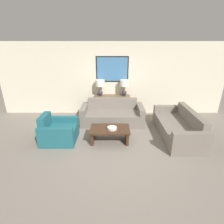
{
  "coord_description": "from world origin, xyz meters",
  "views": [
    {
      "loc": [
        -0.01,
        -4.04,
        2.59
      ],
      "look_at": [
        -0.02,
        0.86,
        0.65
      ],
      "focal_mm": 28.0,
      "sensor_mm": 36.0,
      "label": 1
    }
  ],
  "objects_px": {
    "table_lamp_right": "(125,85)",
    "couch_by_side": "(179,128)",
    "couch_by_back_wall": "(113,115)",
    "coffee_table": "(110,132)",
    "armchair_near_back_wall": "(59,132)",
    "console_table": "(113,106)",
    "table_lamp_left": "(101,85)",
    "decorative_bowl": "(112,128)"
  },
  "relations": [
    {
      "from": "table_lamp_right",
      "to": "couch_by_side",
      "type": "distance_m",
      "value": 2.39
    },
    {
      "from": "couch_by_back_wall",
      "to": "couch_by_side",
      "type": "xyz_separation_m",
      "value": [
        1.94,
        -0.95,
        0.0
      ]
    },
    {
      "from": "coffee_table",
      "to": "armchair_near_back_wall",
      "type": "bearing_deg",
      "value": 177.41
    },
    {
      "from": "console_table",
      "to": "armchair_near_back_wall",
      "type": "xyz_separation_m",
      "value": [
        -1.52,
        -1.88,
        -0.11
      ]
    },
    {
      "from": "console_table",
      "to": "table_lamp_left",
      "type": "xyz_separation_m",
      "value": [
        -0.44,
        -0.0,
        0.78
      ]
    },
    {
      "from": "coffee_table",
      "to": "decorative_bowl",
      "type": "bearing_deg",
      "value": -39.85
    },
    {
      "from": "table_lamp_left",
      "to": "coffee_table",
      "type": "height_order",
      "value": "table_lamp_left"
    },
    {
      "from": "console_table",
      "to": "couch_by_side",
      "type": "xyz_separation_m",
      "value": [
        1.94,
        -1.63,
        -0.11
      ]
    },
    {
      "from": "console_table",
      "to": "decorative_bowl",
      "type": "height_order",
      "value": "console_table"
    },
    {
      "from": "console_table",
      "to": "coffee_table",
      "type": "height_order",
      "value": "console_table"
    },
    {
      "from": "console_table",
      "to": "coffee_table",
      "type": "distance_m",
      "value": 1.95
    },
    {
      "from": "coffee_table",
      "to": "armchair_near_back_wall",
      "type": "height_order",
      "value": "armchair_near_back_wall"
    },
    {
      "from": "table_lamp_right",
      "to": "couch_by_back_wall",
      "type": "relative_size",
      "value": 0.28
    },
    {
      "from": "armchair_near_back_wall",
      "to": "coffee_table",
      "type": "bearing_deg",
      "value": -2.59
    },
    {
      "from": "console_table",
      "to": "armchair_near_back_wall",
      "type": "distance_m",
      "value": 2.42
    },
    {
      "from": "console_table",
      "to": "table_lamp_right",
      "type": "height_order",
      "value": "table_lamp_right"
    },
    {
      "from": "decorative_bowl",
      "to": "armchair_near_back_wall",
      "type": "distance_m",
      "value": 1.53
    },
    {
      "from": "coffee_table",
      "to": "armchair_near_back_wall",
      "type": "distance_m",
      "value": 1.45
    },
    {
      "from": "decorative_bowl",
      "to": "couch_by_side",
      "type": "bearing_deg",
      "value": 10.84
    },
    {
      "from": "coffee_table",
      "to": "table_lamp_left",
      "type": "bearing_deg",
      "value": 100.77
    },
    {
      "from": "couch_by_back_wall",
      "to": "console_table",
      "type": "bearing_deg",
      "value": 90.0
    },
    {
      "from": "coffee_table",
      "to": "table_lamp_right",
      "type": "bearing_deg",
      "value": 75.34
    },
    {
      "from": "table_lamp_left",
      "to": "decorative_bowl",
      "type": "height_order",
      "value": "table_lamp_left"
    },
    {
      "from": "console_table",
      "to": "coffee_table",
      "type": "xyz_separation_m",
      "value": [
        -0.07,
        -1.95,
        -0.09
      ]
    },
    {
      "from": "console_table",
      "to": "table_lamp_left",
      "type": "distance_m",
      "value": 0.9
    },
    {
      "from": "table_lamp_left",
      "to": "couch_by_side",
      "type": "distance_m",
      "value": 3.02
    },
    {
      "from": "table_lamp_left",
      "to": "table_lamp_right",
      "type": "height_order",
      "value": "same"
    },
    {
      "from": "console_table",
      "to": "table_lamp_right",
      "type": "relative_size",
      "value": 2.22
    },
    {
      "from": "console_table",
      "to": "decorative_bowl",
      "type": "distance_m",
      "value": 2.0
    },
    {
      "from": "table_lamp_left",
      "to": "coffee_table",
      "type": "distance_m",
      "value": 2.16
    },
    {
      "from": "coffee_table",
      "to": "couch_by_back_wall",
      "type": "bearing_deg",
      "value": 86.86
    },
    {
      "from": "table_lamp_left",
      "to": "couch_by_side",
      "type": "bearing_deg",
      "value": -34.4
    },
    {
      "from": "table_lamp_left",
      "to": "armchair_near_back_wall",
      "type": "height_order",
      "value": "table_lamp_left"
    },
    {
      "from": "console_table",
      "to": "coffee_table",
      "type": "bearing_deg",
      "value": -92.04
    },
    {
      "from": "coffee_table",
      "to": "couch_by_side",
      "type": "bearing_deg",
      "value": 9.04
    },
    {
      "from": "console_table",
      "to": "decorative_bowl",
      "type": "xyz_separation_m",
      "value": [
        -0.01,
        -2.0,
        0.06
      ]
    },
    {
      "from": "table_lamp_left",
      "to": "coffee_table",
      "type": "xyz_separation_m",
      "value": [
        0.37,
        -1.95,
        -0.87
      ]
    },
    {
      "from": "table_lamp_left",
      "to": "decorative_bowl",
      "type": "relative_size",
      "value": 2.23
    },
    {
      "from": "table_lamp_left",
      "to": "table_lamp_right",
      "type": "bearing_deg",
      "value": 0.0
    },
    {
      "from": "table_lamp_right",
      "to": "armchair_near_back_wall",
      "type": "xyz_separation_m",
      "value": [
        -1.96,
        -1.88,
        -0.9
      ]
    },
    {
      "from": "console_table",
      "to": "couch_by_back_wall",
      "type": "distance_m",
      "value": 0.69
    },
    {
      "from": "console_table",
      "to": "table_lamp_right",
      "type": "bearing_deg",
      "value": -0.0
    }
  ]
}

